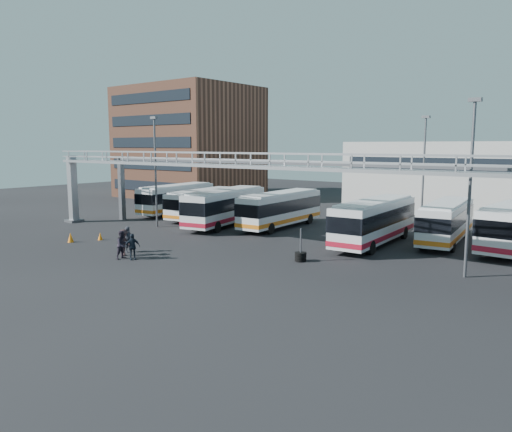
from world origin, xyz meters
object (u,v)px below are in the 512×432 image
Objects in this scene: light_pole_back at (424,166)px; cone_right at (71,237)px; light_pole_left at (155,166)px; pedestrian_a at (128,239)px; pedestrian_c at (124,243)px; tire_stack at (301,256)px; bus_1 at (203,202)px; pedestrian_b at (122,245)px; bus_3 at (281,208)px; light_pole_mid at (471,179)px; bus_0 at (177,198)px; pedestrian_d at (132,247)px; cone_left at (100,236)px; bus_2 at (226,206)px; bus_5 at (375,220)px; bus_6 at (446,220)px.

cone_right is (-19.64, -23.18, -5.35)m from light_pole_back.
light_pole_left is 24.41m from light_pole_back.
pedestrian_a is at bearing -51.13° from light_pole_left.
tire_stack reaches higher than pedestrian_c.
pedestrian_b is at bearing -70.45° from bus_1.
light_pole_left is at bearing -146.99° from bus_3.
bus_0 is at bearing 165.64° from light_pole_mid.
light_pole_mid reaches higher than pedestrian_d.
bus_1 is 13.99m from cone_left.
bus_2 reaches higher than bus_3.
pedestrian_a is 1.00× the size of pedestrian_c.
light_pole_back reaches higher than cone_right.
bus_5 reaches higher than pedestrian_a.
light_pole_left is 9.11m from cone_left.
bus_3 is at bearing -12.44° from pedestrian_c.
light_pole_left is at bearing 21.31° from pedestrian_a.
light_pole_back is 26.46m from bus_0.
bus_2 is (5.09, -2.16, 0.24)m from bus_1.
pedestrian_b is 0.93m from pedestrian_c.
light_pole_back is at bearing 6.62° from bus_0.
bus_2 is 18.97× the size of cone_left.
light_pole_left is 0.87× the size of bus_2.
tire_stack is at bearing 17.59° from cone_right.
bus_0 is 29.18m from bus_6.
light_pole_back is 5.52× the size of pedestrian_c.
light_pole_left is at bearing -62.28° from bus_0.
cone_right is at bearing -149.65° from bus_6.
bus_2 is 15.20m from pedestrian_d.
pedestrian_b is (-11.60, -24.27, -4.77)m from light_pole_back.
light_pole_left reaches higher than cone_left.
cone_left is at bearing -78.99° from light_pole_left.
bus_1 is at bearing 93.69° from light_pole_left.
bus_6 is 5.86× the size of pedestrian_a.
light_pole_back is (-8.00, 15.00, 0.00)m from light_pole_mid.
bus_5 is 18.16m from pedestrian_d.
pedestrian_d is (1.43, -0.39, -0.04)m from pedestrian_c.
bus_1 is 17.03m from pedestrian_a.
cone_left is (-5.60, 1.50, -0.62)m from pedestrian_a.
pedestrian_c is at bearing -3.57° from cone_right.
bus_5 is at bearing 35.73° from cone_right.
light_pole_left is at bearing 101.01° from cone_left.
tire_stack is (23.64, -11.04, -1.43)m from bus_0.
light_pole_back is 10.04m from bus_5.
light_pole_mid is 11.43m from bus_6.
pedestrian_a is at bearing 4.30° from cone_right.
bus_5 reaches higher than bus_3.
light_pole_back is at bearing 20.38° from bus_2.
cone_left is at bearing 66.16° from pedestrian_b.
light_pole_mid is 21.47m from pedestrian_d.
bus_0 is at bearing 114.64° from cone_left.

